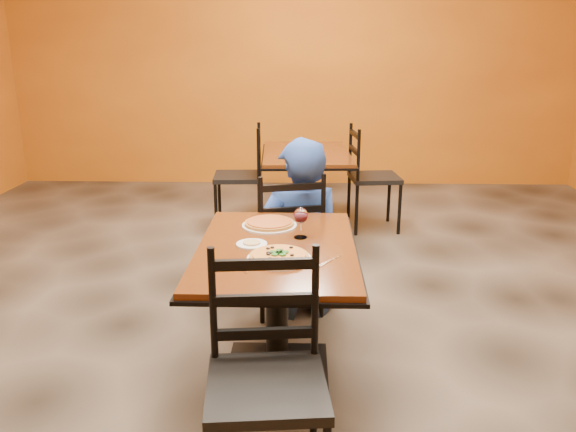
{
  "coord_description": "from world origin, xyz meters",
  "views": [
    {
      "loc": [
        0.14,
        -3.28,
        1.75
      ],
      "look_at": [
        0.05,
        -0.3,
        0.85
      ],
      "focal_mm": 35.98,
      "sensor_mm": 36.0,
      "label": 1
    }
  ],
  "objects_px": {
    "chair_second_left": "(238,177)",
    "diner": "(300,226)",
    "side_plate": "(252,244)",
    "wine_glass": "(301,222)",
    "table_main": "(277,281)",
    "chair_main_far": "(286,240)",
    "pizza_far": "(269,223)",
    "plate_main": "(279,259)",
    "table_second": "(306,172)",
    "chair_main_near": "(267,389)",
    "chair_second_right": "(374,178)",
    "pizza_main": "(279,255)",
    "plate_far": "(269,225)"
  },
  "relations": [
    {
      "from": "chair_second_left",
      "to": "diner",
      "type": "height_order",
      "value": "diner"
    },
    {
      "from": "table_main",
      "to": "chair_main_far",
      "type": "bearing_deg",
      "value": 88.74
    },
    {
      "from": "plate_far",
      "to": "wine_glass",
      "type": "relative_size",
      "value": 1.72
    },
    {
      "from": "plate_far",
      "to": "side_plate",
      "type": "xyz_separation_m",
      "value": [
        -0.07,
        -0.32,
        0.0
      ]
    },
    {
      "from": "table_main",
      "to": "diner",
      "type": "bearing_deg",
      "value": 82.54
    },
    {
      "from": "chair_second_right",
      "to": "diner",
      "type": "relative_size",
      "value": 0.85
    },
    {
      "from": "chair_second_left",
      "to": "plate_main",
      "type": "height_order",
      "value": "chair_second_left"
    },
    {
      "from": "chair_main_far",
      "to": "plate_main",
      "type": "height_order",
      "value": "chair_main_far"
    },
    {
      "from": "chair_main_far",
      "to": "plate_far",
      "type": "distance_m",
      "value": 0.59
    },
    {
      "from": "chair_second_right",
      "to": "pizza_main",
      "type": "bearing_deg",
      "value": 158.22
    },
    {
      "from": "diner",
      "to": "side_plate",
      "type": "distance_m",
      "value": 0.89
    },
    {
      "from": "chair_second_left",
      "to": "plate_main",
      "type": "xyz_separation_m",
      "value": [
        0.52,
        -2.82,
        0.26
      ]
    },
    {
      "from": "pizza_far",
      "to": "table_main",
      "type": "bearing_deg",
      "value": -80.13
    },
    {
      "from": "diner",
      "to": "plate_main",
      "type": "relative_size",
      "value": 3.8
    },
    {
      "from": "chair_second_right",
      "to": "plate_far",
      "type": "height_order",
      "value": "chair_second_right"
    },
    {
      "from": "chair_main_near",
      "to": "plate_far",
      "type": "relative_size",
      "value": 3.21
    },
    {
      "from": "plate_far",
      "to": "pizza_far",
      "type": "xyz_separation_m",
      "value": [
        0.0,
        -0.0,
        0.02
      ]
    },
    {
      "from": "table_main",
      "to": "chair_second_right",
      "type": "xyz_separation_m",
      "value": [
        0.81,
        2.63,
        -0.06
      ]
    },
    {
      "from": "chair_second_right",
      "to": "table_main",
      "type": "bearing_deg",
      "value": 156.72
    },
    {
      "from": "table_main",
      "to": "side_plate",
      "type": "xyz_separation_m",
      "value": [
        -0.13,
        0.01,
        0.2
      ]
    },
    {
      "from": "chair_second_left",
      "to": "table_main",
      "type": "bearing_deg",
      "value": 7.16
    },
    {
      "from": "chair_second_left",
      "to": "side_plate",
      "type": "xyz_separation_m",
      "value": [
        0.38,
        -2.62,
        0.26
      ]
    },
    {
      "from": "pizza_main",
      "to": "plate_far",
      "type": "bearing_deg",
      "value": 98.54
    },
    {
      "from": "plate_far",
      "to": "wine_glass",
      "type": "xyz_separation_m",
      "value": [
        0.18,
        -0.19,
        0.08
      ]
    },
    {
      "from": "table_second",
      "to": "diner",
      "type": "distance_m",
      "value": 1.79
    },
    {
      "from": "chair_main_near",
      "to": "diner",
      "type": "height_order",
      "value": "diner"
    },
    {
      "from": "table_second",
      "to": "plate_far",
      "type": "relative_size",
      "value": 4.13
    },
    {
      "from": "chair_main_near",
      "to": "chair_main_far",
      "type": "relative_size",
      "value": 1.03
    },
    {
      "from": "chair_main_near",
      "to": "wine_glass",
      "type": "relative_size",
      "value": 5.53
    },
    {
      "from": "chair_second_left",
      "to": "pizza_far",
      "type": "distance_m",
      "value": 2.36
    },
    {
      "from": "side_plate",
      "to": "wine_glass",
      "type": "height_order",
      "value": "wine_glass"
    },
    {
      "from": "table_main",
      "to": "pizza_far",
      "type": "bearing_deg",
      "value": 99.87
    },
    {
      "from": "chair_main_near",
      "to": "table_second",
      "type": "bearing_deg",
      "value": 81.92
    },
    {
      "from": "chair_main_near",
      "to": "chair_main_far",
      "type": "height_order",
      "value": "chair_main_near"
    },
    {
      "from": "chair_main_near",
      "to": "wine_glass",
      "type": "xyz_separation_m",
      "value": [
        0.12,
        1.02,
        0.34
      ]
    },
    {
      "from": "chair_second_right",
      "to": "plate_far",
      "type": "relative_size",
      "value": 3.22
    },
    {
      "from": "plate_main",
      "to": "wine_glass",
      "type": "xyz_separation_m",
      "value": [
        0.1,
        0.33,
        0.08
      ]
    },
    {
      "from": "table_second",
      "to": "pizza_far",
      "type": "distance_m",
      "value": 2.32
    },
    {
      "from": "side_plate",
      "to": "wine_glass",
      "type": "xyz_separation_m",
      "value": [
        0.25,
        0.13,
        0.08
      ]
    },
    {
      "from": "chair_second_left",
      "to": "side_plate",
      "type": "relative_size",
      "value": 6.24
    },
    {
      "from": "table_main",
      "to": "chair_second_left",
      "type": "distance_m",
      "value": 2.68
    },
    {
      "from": "chair_main_far",
      "to": "pizza_far",
      "type": "height_order",
      "value": "chair_main_far"
    },
    {
      "from": "chair_second_right",
      "to": "side_plate",
      "type": "height_order",
      "value": "chair_second_right"
    },
    {
      "from": "chair_main_far",
      "to": "pizza_main",
      "type": "height_order",
      "value": "chair_main_far"
    },
    {
      "from": "chair_main_near",
      "to": "chair_main_far",
      "type": "bearing_deg",
      "value": 83.87
    },
    {
      "from": "chair_main_far",
      "to": "wine_glass",
      "type": "bearing_deg",
      "value": 84.41
    },
    {
      "from": "plate_main",
      "to": "side_plate",
      "type": "height_order",
      "value": "same"
    },
    {
      "from": "diner",
      "to": "pizza_main",
      "type": "relative_size",
      "value": 4.15
    },
    {
      "from": "table_main",
      "to": "plate_far",
      "type": "height_order",
      "value": "plate_far"
    },
    {
      "from": "chair_main_far",
      "to": "table_main",
      "type": "bearing_deg",
      "value": 74.95
    }
  ]
}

